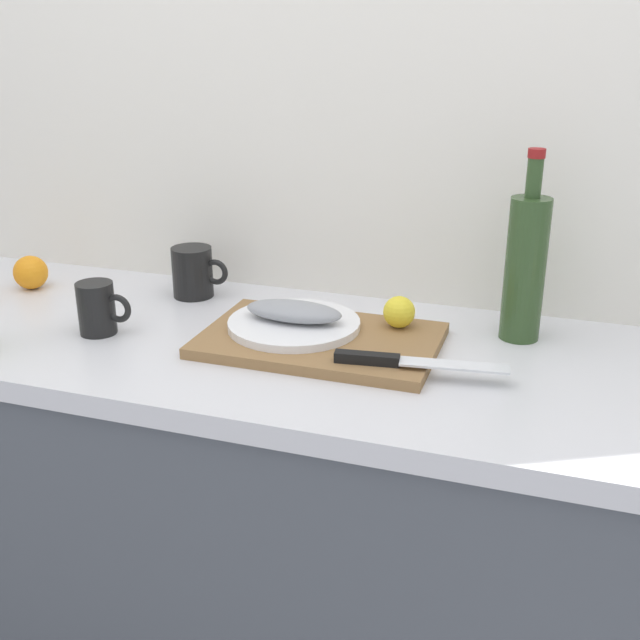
{
  "coord_description": "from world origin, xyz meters",
  "views": [
    {
      "loc": [
        0.5,
        -1.22,
        1.45
      ],
      "look_at": [
        0.09,
        0.01,
        0.95
      ],
      "focal_mm": 42.92,
      "sensor_mm": 36.0,
      "label": 1
    }
  ],
  "objects_px": {
    "white_plate": "(294,324)",
    "fish_fillet": "(294,311)",
    "wine_bottle": "(525,266)",
    "coffee_mug_1": "(193,272)",
    "coffee_mug_0": "(98,308)",
    "chef_knife": "(398,361)",
    "lemon_0": "(399,312)",
    "cutting_board": "(320,340)",
    "orange_0": "(31,272)"
  },
  "relations": [
    {
      "from": "chef_knife",
      "to": "lemon_0",
      "type": "xyz_separation_m",
      "value": [
        -0.04,
        0.17,
        0.02
      ]
    },
    {
      "from": "cutting_board",
      "to": "wine_bottle",
      "type": "xyz_separation_m",
      "value": [
        0.34,
        0.15,
        0.13
      ]
    },
    {
      "from": "white_plate",
      "to": "chef_knife",
      "type": "distance_m",
      "value": 0.25
    },
    {
      "from": "cutting_board",
      "to": "fish_fillet",
      "type": "relative_size",
      "value": 2.3
    },
    {
      "from": "white_plate",
      "to": "fish_fillet",
      "type": "distance_m",
      "value": 0.03
    },
    {
      "from": "fish_fillet",
      "to": "wine_bottle",
      "type": "relative_size",
      "value": 0.53
    },
    {
      "from": "wine_bottle",
      "to": "coffee_mug_1",
      "type": "height_order",
      "value": "wine_bottle"
    },
    {
      "from": "lemon_0",
      "to": "wine_bottle",
      "type": "xyz_separation_m",
      "value": [
        0.22,
        0.07,
        0.09
      ]
    },
    {
      "from": "lemon_0",
      "to": "coffee_mug_0",
      "type": "height_order",
      "value": "coffee_mug_0"
    },
    {
      "from": "fish_fillet",
      "to": "lemon_0",
      "type": "distance_m",
      "value": 0.2
    },
    {
      "from": "wine_bottle",
      "to": "coffee_mug_0",
      "type": "relative_size",
      "value": 3.2
    },
    {
      "from": "lemon_0",
      "to": "wine_bottle",
      "type": "distance_m",
      "value": 0.24
    },
    {
      "from": "chef_knife",
      "to": "lemon_0",
      "type": "bearing_deg",
      "value": 95.66
    },
    {
      "from": "cutting_board",
      "to": "coffee_mug_0",
      "type": "distance_m",
      "value": 0.43
    },
    {
      "from": "coffee_mug_1",
      "to": "orange_0",
      "type": "height_order",
      "value": "coffee_mug_1"
    },
    {
      "from": "fish_fillet",
      "to": "cutting_board",
      "type": "bearing_deg",
      "value": -18.85
    },
    {
      "from": "chef_knife",
      "to": "coffee_mug_0",
      "type": "distance_m",
      "value": 0.59
    },
    {
      "from": "lemon_0",
      "to": "wine_bottle",
      "type": "height_order",
      "value": "wine_bottle"
    },
    {
      "from": "chef_knife",
      "to": "lemon_0",
      "type": "height_order",
      "value": "lemon_0"
    },
    {
      "from": "coffee_mug_0",
      "to": "cutting_board",
      "type": "bearing_deg",
      "value": 10.36
    },
    {
      "from": "fish_fillet",
      "to": "coffee_mug_0",
      "type": "xyz_separation_m",
      "value": [
        -0.36,
        -0.1,
        -0.0
      ]
    },
    {
      "from": "wine_bottle",
      "to": "lemon_0",
      "type": "bearing_deg",
      "value": -162.56
    },
    {
      "from": "chef_knife",
      "to": "wine_bottle",
      "type": "height_order",
      "value": "wine_bottle"
    },
    {
      "from": "white_plate",
      "to": "orange_0",
      "type": "relative_size",
      "value": 3.32
    },
    {
      "from": "fish_fillet",
      "to": "coffee_mug_1",
      "type": "xyz_separation_m",
      "value": [
        -0.29,
        0.15,
        0.0
      ]
    },
    {
      "from": "chef_knife",
      "to": "coffee_mug_0",
      "type": "xyz_separation_m",
      "value": [
        -0.59,
        0.01,
        0.02
      ]
    },
    {
      "from": "chef_knife",
      "to": "coffee_mug_1",
      "type": "distance_m",
      "value": 0.58
    },
    {
      "from": "cutting_board",
      "to": "lemon_0",
      "type": "bearing_deg",
      "value": 34.2
    },
    {
      "from": "fish_fillet",
      "to": "chef_knife",
      "type": "xyz_separation_m",
      "value": [
        0.23,
        -0.11,
        -0.02
      ]
    },
    {
      "from": "coffee_mug_1",
      "to": "coffee_mug_0",
      "type": "bearing_deg",
      "value": -106.15
    },
    {
      "from": "fish_fillet",
      "to": "wine_bottle",
      "type": "height_order",
      "value": "wine_bottle"
    },
    {
      "from": "coffee_mug_0",
      "to": "coffee_mug_1",
      "type": "relative_size",
      "value": 0.87
    },
    {
      "from": "cutting_board",
      "to": "white_plate",
      "type": "height_order",
      "value": "white_plate"
    },
    {
      "from": "lemon_0",
      "to": "coffee_mug_1",
      "type": "xyz_separation_m",
      "value": [
        -0.47,
        0.09,
        0.0
      ]
    },
    {
      "from": "cutting_board",
      "to": "lemon_0",
      "type": "xyz_separation_m",
      "value": [
        0.13,
        0.09,
        0.04
      ]
    },
    {
      "from": "white_plate",
      "to": "coffee_mug_0",
      "type": "height_order",
      "value": "coffee_mug_0"
    },
    {
      "from": "chef_knife",
      "to": "coffee_mug_0",
      "type": "relative_size",
      "value": 2.64
    },
    {
      "from": "white_plate",
      "to": "chef_knife",
      "type": "xyz_separation_m",
      "value": [
        0.23,
        -0.11,
        0.0
      ]
    },
    {
      "from": "cutting_board",
      "to": "orange_0",
      "type": "distance_m",
      "value": 0.72
    },
    {
      "from": "wine_bottle",
      "to": "coffee_mug_1",
      "type": "xyz_separation_m",
      "value": [
        -0.69,
        0.02,
        -0.09
      ]
    },
    {
      "from": "coffee_mug_0",
      "to": "orange_0",
      "type": "distance_m",
      "value": 0.35
    },
    {
      "from": "cutting_board",
      "to": "chef_knife",
      "type": "xyz_separation_m",
      "value": [
        0.17,
        -0.09,
        0.02
      ]
    },
    {
      "from": "chef_knife",
      "to": "coffee_mug_1",
      "type": "height_order",
      "value": "coffee_mug_1"
    },
    {
      "from": "coffee_mug_0",
      "to": "coffee_mug_1",
      "type": "distance_m",
      "value": 0.26
    },
    {
      "from": "chef_knife",
      "to": "lemon_0",
      "type": "relative_size",
      "value": 4.84
    },
    {
      "from": "lemon_0",
      "to": "orange_0",
      "type": "distance_m",
      "value": 0.84
    },
    {
      "from": "wine_bottle",
      "to": "coffee_mug_1",
      "type": "relative_size",
      "value": 2.78
    },
    {
      "from": "lemon_0",
      "to": "orange_0",
      "type": "bearing_deg",
      "value": 178.75
    },
    {
      "from": "wine_bottle",
      "to": "coffee_mug_1",
      "type": "bearing_deg",
      "value": 178.37
    },
    {
      "from": "white_plate",
      "to": "fish_fillet",
      "type": "xyz_separation_m",
      "value": [
        0.0,
        0.0,
        0.03
      ]
    }
  ]
}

